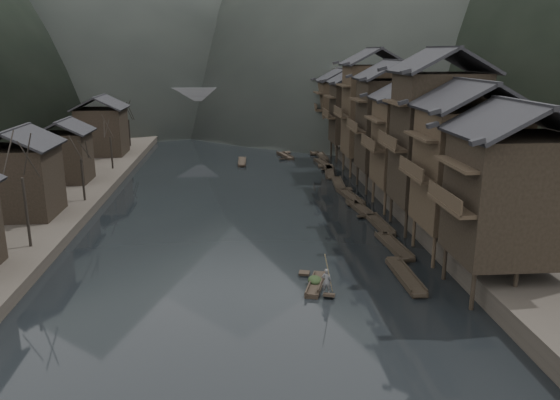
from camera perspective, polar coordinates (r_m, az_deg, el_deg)
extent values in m
plane|color=black|center=(44.01, -3.65, -5.94)|extent=(300.00, 300.00, 0.00)
cube|color=#2D2823|center=(89.73, 18.88, 4.82)|extent=(40.00, 200.00, 1.80)
cube|color=#2D2823|center=(89.41, -27.24, 3.71)|extent=(40.00, 200.00, 1.20)
cylinder|color=black|center=(36.97, 19.50, -8.92)|extent=(0.30, 0.30, 2.90)
cylinder|color=black|center=(41.04, 16.83, -6.26)|extent=(0.30, 0.30, 2.90)
cylinder|color=black|center=(38.15, 23.32, -8.55)|extent=(0.30, 0.30, 2.90)
cylinder|color=black|center=(42.10, 20.34, -6.02)|extent=(0.30, 0.30, 2.90)
cube|color=black|center=(38.63, 23.00, 0.22)|extent=(7.00, 6.00, 8.15)
cube|color=#2E2519|center=(37.07, 17.43, -0.51)|extent=(1.20, 5.70, 0.25)
cylinder|color=#2E2519|center=(42.95, 15.79, -5.20)|extent=(0.30, 0.30, 2.90)
cylinder|color=#2E2519|center=(47.22, 13.82, -3.20)|extent=(0.30, 0.30, 2.90)
cylinder|color=#2E2519|center=(43.97, 19.17, -5.01)|extent=(0.30, 0.30, 2.90)
cylinder|color=#2E2519|center=(48.14, 16.93, -3.07)|extent=(0.30, 0.30, 2.90)
cube|color=#2E2519|center=(44.67, 19.02, 3.12)|extent=(7.00, 6.00, 9.07)
cube|color=#2E2519|center=(43.33, 14.11, 2.53)|extent=(1.20, 5.70, 0.25)
cylinder|color=black|center=(49.20, 13.03, -2.40)|extent=(0.30, 0.30, 2.90)
cylinder|color=black|center=(53.60, 11.52, -0.86)|extent=(0.30, 0.30, 2.90)
cylinder|color=black|center=(50.09, 16.03, -2.29)|extent=(0.30, 0.30, 2.90)
cylinder|color=black|center=(54.41, 14.31, -0.78)|extent=(0.30, 0.30, 2.90)
cube|color=black|center=(50.85, 16.06, 6.14)|extent=(7.00, 6.00, 11.51)
cube|color=#2E2519|center=(49.68, 11.66, 5.55)|extent=(1.20, 5.70, 0.25)
cylinder|color=#2E2519|center=(55.63, 10.91, -0.23)|extent=(0.30, 0.30, 2.90)
cylinder|color=#2E2519|center=(60.11, 9.72, 0.99)|extent=(0.30, 0.30, 2.90)
cylinder|color=#2E2519|center=(56.42, 13.60, -0.17)|extent=(0.30, 0.30, 2.90)
cylinder|color=#2E2519|center=(60.84, 12.23, 1.03)|extent=(0.30, 0.30, 2.90)
cube|color=#2E2519|center=(57.59, 13.56, 5.85)|extent=(7.00, 6.00, 8.60)
cube|color=#2E2519|center=(56.56, 9.65, 5.45)|extent=(1.20, 5.70, 0.25)
cylinder|color=black|center=(63.13, 9.02, 1.70)|extent=(0.30, 0.30, 2.90)
cylinder|color=black|center=(67.68, 8.09, 2.65)|extent=(0.30, 0.30, 2.90)
cylinder|color=black|center=(63.82, 11.42, 1.73)|extent=(0.30, 0.30, 2.90)
cylinder|color=black|center=(68.33, 10.34, 2.68)|extent=(0.30, 0.30, 2.90)
cube|color=black|center=(65.05, 11.45, 7.73)|extent=(7.00, 6.00, 10.21)
cube|color=#2E2519|center=(64.14, 7.96, 7.32)|extent=(1.20, 5.70, 0.25)
cylinder|color=#2E2519|center=(71.69, 7.37, 3.39)|extent=(0.30, 0.30, 2.90)
cylinder|color=#2E2519|center=(76.30, 6.64, 4.13)|extent=(0.30, 0.30, 2.90)
cylinder|color=#2E2519|center=(72.31, 9.51, 3.40)|extent=(0.30, 0.30, 2.90)
cylinder|color=#2E2519|center=(76.88, 8.66, 4.14)|extent=(0.30, 0.30, 2.90)
cube|color=#2E2519|center=(73.61, 9.57, 9.21)|extent=(7.00, 6.00, 11.60)
cube|color=#2E2519|center=(72.81, 6.46, 8.80)|extent=(1.20, 5.70, 0.25)
cylinder|color=black|center=(81.32, 5.94, 4.84)|extent=(0.30, 0.30, 2.90)
cylinder|color=black|center=(85.97, 5.37, 5.42)|extent=(0.30, 0.30, 2.90)
cylinder|color=black|center=(81.86, 7.84, 4.85)|extent=(0.30, 0.30, 2.90)
cylinder|color=black|center=(86.48, 7.17, 5.42)|extent=(0.30, 0.30, 2.90)
cube|color=black|center=(83.45, 7.87, 8.98)|extent=(7.00, 6.00, 8.75)
cube|color=#2E2519|center=(82.73, 5.12, 8.71)|extent=(1.20, 5.70, 0.25)
cylinder|color=#2E2519|center=(92.97, 4.62, 6.18)|extent=(0.30, 0.30, 2.90)
cylinder|color=#2E2519|center=(97.66, 4.17, 6.62)|extent=(0.30, 0.30, 2.90)
cylinder|color=#2E2519|center=(93.45, 6.29, 6.18)|extent=(0.30, 0.30, 2.90)
cylinder|color=#2E2519|center=(98.11, 5.77, 6.63)|extent=(0.30, 0.30, 2.90)
cube|color=#2E2519|center=(95.16, 6.33, 9.68)|extent=(7.00, 6.00, 8.40)
cube|color=#2E2519|center=(94.54, 3.91, 9.45)|extent=(1.20, 5.70, 0.25)
cube|color=black|center=(56.01, -25.40, 1.98)|extent=(6.00, 6.00, 6.50)
cube|color=black|center=(69.07, -21.39, 4.38)|extent=(5.00, 5.00, 5.80)
cube|color=black|center=(86.17, -18.08, 6.98)|extent=(6.50, 6.50, 6.80)
cylinder|color=black|center=(46.94, -25.00, -0.90)|extent=(0.24, 0.24, 5.57)
cylinder|color=black|center=(59.90, -20.47, 2.21)|extent=(0.24, 0.24, 4.33)
cylinder|color=black|center=(75.17, -17.25, 4.93)|extent=(0.24, 0.24, 4.22)
cylinder|color=black|center=(92.62, -14.89, 6.95)|extent=(0.24, 0.24, 4.26)
cube|color=black|center=(40.82, 12.95, -7.84)|extent=(1.21, 6.51, 0.30)
cube|color=black|center=(40.75, 12.96, -7.60)|extent=(1.26, 6.38, 0.10)
cube|color=black|center=(43.53, 11.82, -6.08)|extent=(0.95, 0.82, 0.34)
cube|color=black|center=(38.04, 14.28, -9.45)|extent=(0.95, 0.82, 0.34)
cube|color=black|center=(46.74, 11.78, -4.76)|extent=(1.65, 6.71, 0.30)
cube|color=black|center=(46.68, 11.79, -4.55)|extent=(1.69, 6.59, 0.10)
cube|color=black|center=(49.64, 11.08, -3.35)|extent=(1.00, 0.89, 0.34)
cube|color=black|center=(43.77, 12.60, -6.01)|extent=(1.00, 0.89, 0.34)
cube|color=black|center=(52.20, 10.34, -2.55)|extent=(1.45, 6.41, 0.30)
cube|color=black|center=(52.15, 10.34, -2.36)|extent=(1.49, 6.29, 0.10)
cube|color=black|center=(55.02, 9.72, -1.44)|extent=(0.98, 0.83, 0.33)
cube|color=black|center=(49.33, 11.04, -3.47)|extent=(0.98, 0.83, 0.33)
cube|color=black|center=(57.13, 8.31, -0.90)|extent=(1.84, 5.93, 0.30)
cube|color=black|center=(57.08, 8.32, -0.73)|extent=(1.88, 5.82, 0.10)
cube|color=black|center=(59.78, 8.07, -0.03)|extent=(1.02, 0.84, 0.32)
cube|color=black|center=(54.41, 8.59, -1.58)|extent=(1.02, 0.84, 0.32)
cube|color=black|center=(61.56, 7.34, 0.32)|extent=(1.99, 6.88, 0.30)
cube|color=black|center=(61.52, 7.34, 0.48)|extent=(2.03, 6.75, 0.10)
cube|color=black|center=(64.68, 7.14, 1.18)|extent=(1.04, 0.95, 0.35)
cube|color=black|center=(58.39, 7.56, -0.38)|extent=(1.04, 0.95, 0.35)
cube|color=black|center=(67.50, 6.10, 1.68)|extent=(1.64, 6.84, 0.30)
cube|color=black|center=(67.46, 6.10, 1.83)|extent=(1.68, 6.71, 0.10)
cube|color=black|center=(70.53, 5.42, 2.41)|extent=(1.00, 0.90, 0.35)
cube|color=black|center=(64.43, 6.85, 1.13)|extent=(1.00, 0.90, 0.35)
cube|color=black|center=(74.33, 5.15, 2.97)|extent=(2.10, 7.77, 0.30)
cube|color=black|center=(74.29, 5.15, 3.10)|extent=(2.13, 7.63, 0.10)
cube|color=black|center=(77.76, 4.35, 3.64)|extent=(1.05, 1.06, 0.37)
cube|color=black|center=(70.87, 6.03, 2.45)|extent=(1.05, 1.06, 0.37)
cube|color=black|center=(79.19, 4.58, 3.74)|extent=(1.91, 7.74, 0.30)
cube|color=black|center=(79.16, 4.58, 3.87)|extent=(1.95, 7.59, 0.10)
cube|color=black|center=(82.77, 4.46, 4.35)|extent=(1.03, 1.03, 0.37)
cube|color=black|center=(75.57, 4.72, 3.29)|extent=(1.03, 1.03, 0.37)
cube|color=black|center=(85.40, 4.35, 4.59)|extent=(1.11, 7.45, 0.30)
cube|color=black|center=(85.36, 4.35, 4.71)|extent=(1.16, 7.30, 0.10)
cube|color=black|center=(88.85, 4.00, 5.11)|extent=(0.94, 0.91, 0.36)
cube|color=black|center=(81.90, 4.73, 4.22)|extent=(0.94, 0.91, 0.36)
cube|color=black|center=(90.17, 3.32, 5.18)|extent=(1.45, 7.09, 0.30)
cube|color=black|center=(90.14, 3.32, 5.29)|extent=(1.49, 6.95, 0.10)
cube|color=black|center=(93.46, 3.15, 5.62)|extent=(0.98, 0.91, 0.35)
cube|color=black|center=(86.83, 3.52, 4.88)|extent=(0.98, 0.91, 0.35)
cube|color=black|center=(96.92, 2.64, 5.89)|extent=(1.53, 7.49, 0.30)
cube|color=black|center=(96.89, 2.64, 6.00)|extent=(1.57, 7.35, 0.10)
cube|color=black|center=(100.42, 2.50, 6.30)|extent=(0.99, 0.96, 0.36)
cube|color=black|center=(93.39, 2.79, 5.62)|extent=(0.99, 0.96, 0.36)
cube|color=black|center=(102.41, 2.30, 6.40)|extent=(1.52, 7.15, 0.30)
cube|color=black|center=(102.38, 2.30, 6.50)|extent=(1.57, 7.01, 0.10)
cube|color=black|center=(105.70, 1.97, 6.76)|extent=(0.99, 0.93, 0.35)
cube|color=black|center=(99.08, 2.65, 6.18)|extent=(0.99, 0.93, 0.35)
cube|color=black|center=(80.68, -3.98, 3.97)|extent=(1.21, 5.87, 0.30)
cube|color=black|center=(80.65, -3.98, 4.09)|extent=(1.25, 5.76, 0.10)
cube|color=black|center=(83.40, -4.07, 4.44)|extent=(0.88, 0.75, 0.32)
cube|color=black|center=(77.91, -3.88, 3.67)|extent=(0.88, 0.75, 0.32)
cube|color=black|center=(85.43, 0.53, 4.64)|extent=(2.33, 5.71, 0.30)
cube|color=black|center=(85.39, 0.53, 4.76)|extent=(2.35, 5.62, 0.10)
cube|color=black|center=(88.03, 0.81, 5.05)|extent=(0.99, 0.88, 0.32)
cube|color=black|center=(82.77, 0.24, 4.39)|extent=(0.99, 0.88, 0.32)
cube|color=black|center=(106.13, -7.57, 6.59)|extent=(1.47, 5.91, 0.30)
cube|color=black|center=(106.10, -7.57, 6.69)|extent=(1.51, 5.80, 0.10)
cube|color=black|center=(108.88, -7.62, 6.88)|extent=(0.91, 0.79, 0.32)
cube|color=black|center=(103.33, -7.52, 6.44)|extent=(0.91, 0.79, 0.32)
cube|color=black|center=(114.18, -2.25, 7.32)|extent=(2.12, 5.66, 0.30)
cube|color=black|center=(114.15, -2.25, 7.41)|extent=(2.15, 5.56, 0.10)
cube|color=black|center=(116.77, -2.04, 7.57)|extent=(0.97, 0.85, 0.32)
cube|color=black|center=(111.55, -2.48, 7.20)|extent=(0.97, 0.85, 0.32)
cube|color=#4C4C4F|center=(113.38, -4.37, 10.82)|extent=(40.00, 6.00, 1.60)
cube|color=#4C4C4F|center=(110.59, -4.38, 11.38)|extent=(40.00, 0.50, 1.00)
cube|color=#4C4C4F|center=(115.98, -4.39, 11.56)|extent=(40.00, 0.50, 1.00)
cube|color=#4C4C4F|center=(114.56, -11.43, 8.60)|extent=(3.20, 6.00, 6.40)
cube|color=#4C4C4F|center=(113.82, -6.62, 8.75)|extent=(3.20, 6.00, 6.40)
cube|color=#4C4C4F|center=(113.86, -2.04, 8.85)|extent=(3.20, 6.00, 6.40)
cube|color=#4C4C4F|center=(114.67, 2.76, 8.88)|extent=(3.20, 6.00, 6.40)
cube|color=black|center=(38.68, 3.79, -8.79)|extent=(2.11, 4.25, 0.30)
cube|color=black|center=(38.61, 3.80, -8.54)|extent=(2.13, 4.19, 0.10)
cube|color=black|center=(40.29, 2.56, -7.54)|extent=(0.89, 0.73, 0.28)
cube|color=black|center=(37.00, 5.15, -9.75)|extent=(0.89, 0.73, 0.28)
ellipsoid|color=black|center=(38.62, 3.67, -7.89)|extent=(1.00, 1.31, 0.60)
imported|color=#535355|center=(36.92, 4.89, -8.08)|extent=(0.71, 0.54, 1.73)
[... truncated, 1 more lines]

